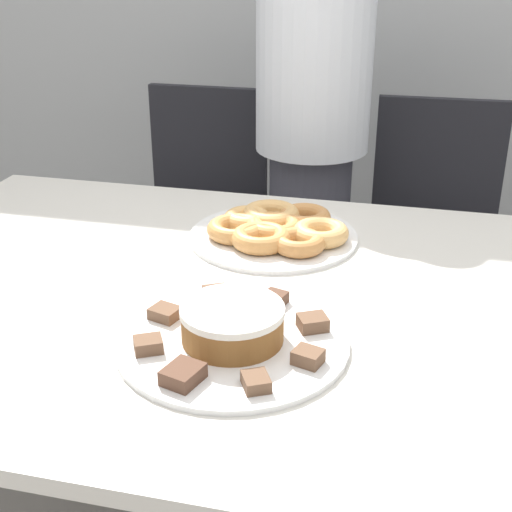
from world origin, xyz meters
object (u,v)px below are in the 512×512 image
Objects in this scene: office_chair_left at (198,237)px; plate_donuts at (273,236)px; plate_cake at (233,342)px; frosted_cake at (232,323)px; person_standing at (312,129)px; office_chair_right at (430,259)px.

office_chair_left is 2.37× the size of plate_donuts.
frosted_cake reaches higher than plate_cake.
plate_cake is (0.42, -1.09, 0.31)m from office_chair_left.
plate_donuts is at bearing -88.79° from person_standing.
office_chair_left is 5.17× the size of frosted_cake.
person_standing is at bearing 91.21° from plate_donuts.
office_chair_right reaches higher than frosted_cake.
office_chair_left reaches higher than plate_donuts.
office_chair_right is 2.37× the size of plate_donuts.
office_chair_left is at bearing 121.45° from plate_donuts.
person_standing reaches higher than office_chair_right.
office_chair_left reaches higher than plate_cake.
office_chair_right is 5.17× the size of frosted_cake.
frosted_cake reaches higher than plate_donuts.
person_standing is at bearing 92.24° from frosted_cake.
plate_donuts is at bearing 93.59° from plate_cake.
office_chair_left is at bearing 110.99° from frosted_cake.
frosted_cake is at bearing 0.00° from plate_cake.
person_standing is 1.75× the size of office_chair_right.
office_chair_left is at bearing 110.99° from plate_cake.
office_chair_left is 0.75m from office_chair_right.
frosted_cake is (0.04, -1.04, -0.06)m from person_standing.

